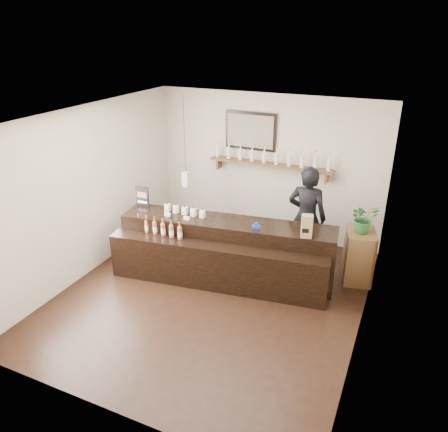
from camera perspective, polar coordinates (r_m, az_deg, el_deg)
ground at (r=7.04m, az=-1.59°, el=-10.27°), size 5.00×5.00×0.00m
room_shell at (r=6.24m, az=-1.76°, el=2.78°), size 5.00×5.00×5.00m
back_wall_decor at (r=8.37m, az=4.43°, el=8.64°), size 2.66×0.96×1.69m
counter at (r=7.26m, az=-0.05°, el=-4.82°), size 3.60×1.43×1.16m
promo_sign at (r=7.78m, az=-10.62°, el=2.53°), size 0.26×0.03×0.36m
paper_bag at (r=6.64m, az=10.76°, el=-1.31°), size 0.19×0.17×0.36m
tape_dispenser at (r=6.86m, az=4.22°, el=-1.35°), size 0.13×0.08×0.11m
side_cabinet at (r=7.54m, az=17.16°, el=-5.00°), size 0.57×0.69×0.88m
potted_plant at (r=7.25m, az=17.80°, el=-0.27°), size 0.57×0.56×0.48m
shopkeeper at (r=7.53m, az=10.80°, el=0.64°), size 0.75×0.50×2.06m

